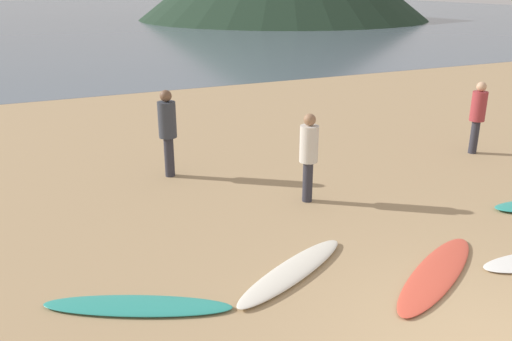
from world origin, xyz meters
TOP-DOWN VIEW (x-y plane):
  - ground_plane at (0.00, 10.00)m, footprint 120.00×120.00m
  - ocean_water at (0.00, 65.69)m, footprint 140.00×100.00m
  - surfboard_2 at (-3.22, 2.69)m, footprint 2.28×1.45m
  - surfboard_3 at (-1.12, 2.61)m, footprint 2.24×1.43m
  - surfboard_4 at (0.63, 1.76)m, footprint 2.42×1.70m
  - person_1 at (-1.56, 7.04)m, footprint 0.36×0.36m
  - person_2 at (0.32, 4.74)m, footprint 0.33×0.33m
  - person_3 at (5.21, 5.61)m, footprint 0.33×0.33m

SIDE VIEW (x-z plane):
  - ground_plane at x=0.00m, z-range -0.20..0.00m
  - ocean_water at x=0.00m, z-range 0.00..0.00m
  - surfboard_4 at x=0.63m, z-range 0.00..0.07m
  - surfboard_2 at x=-3.22m, z-range 0.00..0.07m
  - surfboard_3 at x=-1.12m, z-range 0.00..0.10m
  - person_2 at x=0.32m, z-range 0.14..1.76m
  - person_3 at x=5.21m, z-range 0.15..1.80m
  - person_1 at x=-1.56m, z-range 0.16..1.93m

